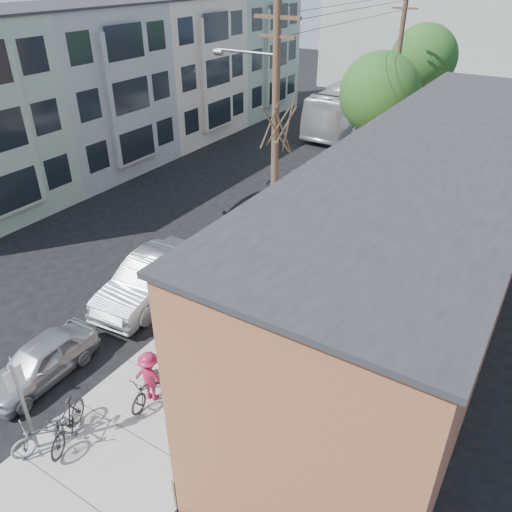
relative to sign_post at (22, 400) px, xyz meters
The scene contains 26 objects.
ground 6.35m from the sign_post, 112.75° to the left, with size 120.00×120.00×0.00m, color black.
sidewalk 16.81m from the sign_post, 83.47° to the left, with size 4.50×58.00×0.15m, color #ABA79E.
cafe_building 12.59m from the sign_post, 57.94° to the left, with size 6.60×20.20×6.61m.
apartment_row 24.35m from the sign_post, 125.92° to the left, with size 6.30×32.00×9.00m.
end_cap_building 47.98m from the sign_post, 95.22° to the left, with size 18.00×8.00×12.00m, color #A1A19C.
sign_post is the anchor object (origin of this frame).
parking_meter_near 6.41m from the sign_post, 90.90° to the left, with size 0.14×0.14×1.24m.
parking_meter_far 15.01m from the sign_post, 90.38° to the left, with size 0.14×0.14×1.24m.
utility_pole_near 12.39m from the sign_post, 89.81° to the left, with size 3.57×0.28×10.00m.
utility_pole_far 26.17m from the sign_post, 89.78° to the left, with size 1.80×0.28×10.00m.
tree_bare 11.33m from the sign_post, 87.72° to the left, with size 0.24×0.24×5.10m.
tree_leafy_mid 22.57m from the sign_post, 88.85° to the left, with size 4.28×4.28×6.90m.
tree_leafy_far 30.45m from the sign_post, 89.15° to the left, with size 4.19×4.19×7.58m.
patio_chair_a 4.70m from the sign_post, 32.47° to the left, with size 0.50×0.50×0.88m, color #0F3718, non-canonical shape.
patio_chair_b 4.92m from the sign_post, 36.78° to the left, with size 0.50×0.50×0.88m, color #0F3718, non-canonical shape.
patron_grey 6.59m from the sign_post, 53.87° to the left, with size 0.57×0.38×1.57m, color slate.
patron_green 5.59m from the sign_post, 45.84° to the left, with size 0.81×0.63×1.67m, color #2A6943.
cyclist 3.31m from the sign_post, 64.48° to the left, with size 1.04×0.60×1.62m, color maroon.
cyclist_bike 3.40m from the sign_post, 64.48° to the left, with size 0.66×1.89×0.99m, color black.
parked_bike_a 1.39m from the sign_post, 51.40° to the left, with size 0.53×1.87×1.13m, color black.
parked_bike_b 1.24m from the sign_post, 43.95° to the left, with size 0.66×1.89×0.99m, color slate.
car_0 3.04m from the sign_post, 139.32° to the left, with size 1.51×3.74×1.28m, color #ADB3B5.
car_1 7.17m from the sign_post, 107.61° to the left, with size 1.80×5.16×1.70m, color #B6BCBF.
car_2 12.94m from the sign_post, 96.90° to the left, with size 2.41×5.92×1.72m, color black.
car_3 19.00m from the sign_post, 94.69° to the left, with size 2.43×5.27×1.46m, color #A3A6AA.
bus 32.28m from the sign_post, 97.93° to the left, with size 2.86×12.22×3.40m, color silver.
Camera 1 is at (11.70, -9.88, 10.98)m, focal length 35.00 mm.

